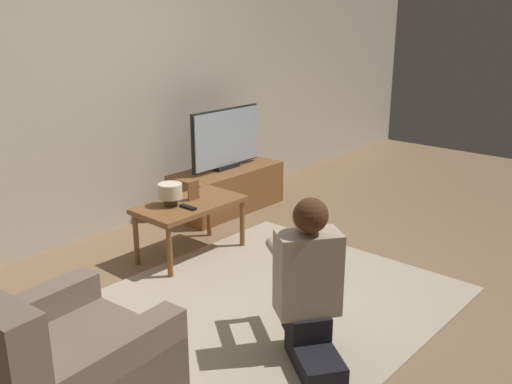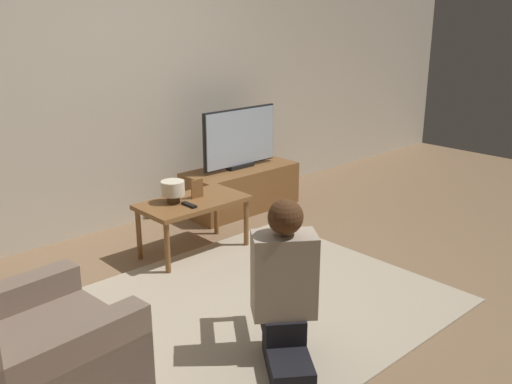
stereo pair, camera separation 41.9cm
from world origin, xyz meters
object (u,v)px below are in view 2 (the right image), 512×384
object	(u,v)px
person_kneeling	(284,282)
armchair	(22,364)
table_lamp	(173,190)
tv	(240,138)
coffee_table	(193,207)

from	to	relation	value
person_kneeling	armchair	bearing A→B (deg)	13.17
person_kneeling	table_lamp	world-z (taller)	person_kneeling
tv	person_kneeling	bearing A→B (deg)	-125.78
coffee_table	table_lamp	bearing A→B (deg)	157.66
tv	armchair	distance (m)	3.13
tv	table_lamp	distance (m)	1.22
tv	table_lamp	size ratio (longest dim) A/B	4.71
tv	person_kneeling	distance (m)	2.53
coffee_table	person_kneeling	distance (m)	1.58
armchair	table_lamp	size ratio (longest dim) A/B	5.06
coffee_table	armchair	world-z (taller)	armchair
tv	coffee_table	world-z (taller)	tv
coffee_table	table_lamp	world-z (taller)	table_lamp
armchair	person_kneeling	size ratio (longest dim) A/B	1.00
armchair	person_kneeling	bearing A→B (deg)	-117.09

